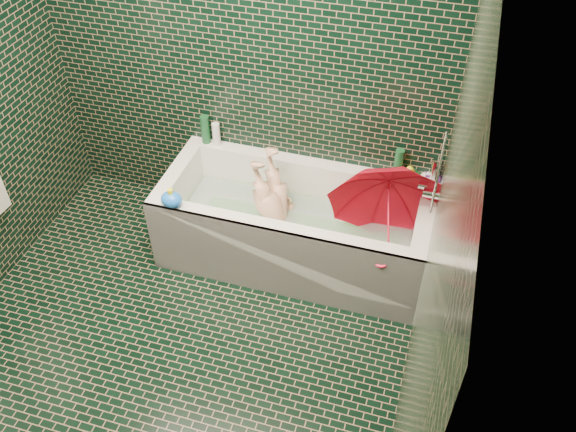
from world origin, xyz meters
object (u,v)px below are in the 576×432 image
(bath_toy, at_px, (171,199))
(rubber_duck, at_px, (404,173))
(bathtub, at_px, (294,233))
(child, at_px, (276,216))
(umbrella, at_px, (388,220))

(bath_toy, bearing_deg, rubber_duck, 3.95)
(bathtub, relative_size, rubber_duck, 14.01)
(bathtub, distance_m, rubber_duck, 0.80)
(bathtub, bearing_deg, rubber_duck, 28.55)
(rubber_duck, relative_size, bath_toy, 0.75)
(child, bearing_deg, bath_toy, -40.16)
(umbrella, height_order, bath_toy, umbrella)
(rubber_duck, bearing_deg, child, -155.51)
(child, distance_m, umbrella, 0.77)
(umbrella, bearing_deg, bathtub, 164.23)
(bathtub, xyz_separation_m, bath_toy, (-0.67, -0.32, 0.39))
(child, distance_m, rubber_duck, 0.86)
(bathtub, xyz_separation_m, umbrella, (0.60, -0.08, 0.35))
(umbrella, distance_m, rubber_duck, 0.42)
(child, height_order, umbrella, umbrella)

